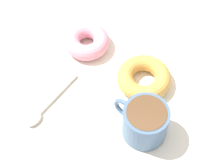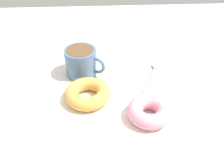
{
  "view_description": "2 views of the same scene",
  "coord_description": "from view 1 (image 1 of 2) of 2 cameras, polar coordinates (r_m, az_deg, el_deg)",
  "views": [
    {
      "loc": [
        8.18,
        -41.41,
        65.52
      ],
      "look_at": [
        -0.43,
        -0.81,
        2.3
      ],
      "focal_mm": 60.0,
      "sensor_mm": 36.0,
      "label": 1
    },
    {
      "loc": [
        2.29,
        48.36,
        41.02
      ],
      "look_at": [
        -0.43,
        -0.81,
        2.3
      ],
      "focal_mm": 40.0,
      "sensor_mm": 36.0,
      "label": 2
    }
  ],
  "objects": [
    {
      "name": "donut_near_cup",
      "position": [
        0.83,
        -3.85,
        6.5
      ],
      "size": [
        9.94,
        9.94,
        3.46
      ],
      "primitive_type": "torus",
      "color": "pink",
      "rests_on": "napkin"
    },
    {
      "name": "napkin",
      "position": [
        0.77,
        0.0,
        -0.87
      ],
      "size": [
        34.06,
        34.06,
        0.3
      ],
      "primitive_type": "cube",
      "rotation": [
        0.0,
        0.0,
        0.03
      ],
      "color": "white",
      "rests_on": "ground_plane"
    },
    {
      "name": "coffee_cup",
      "position": [
        0.69,
        4.97,
        -5.68
      ],
      "size": [
        10.94,
        8.53,
        7.45
      ],
      "color": "slate",
      "rests_on": "napkin"
    },
    {
      "name": "donut_far",
      "position": [
        0.77,
        4.88,
        0.91
      ],
      "size": [
        11.15,
        11.15,
        3.36
      ],
      "primitive_type": "torus",
      "color": "gold",
      "rests_on": "napkin"
    },
    {
      "name": "spoon",
      "position": [
        0.75,
        -10.61,
        -4.1
      ],
      "size": [
        7.53,
        14.21,
        0.9
      ],
      "color": "#B7B2A8",
      "rests_on": "napkin"
    },
    {
      "name": "ground_plane",
      "position": [
        0.79,
        0.43,
        -0.89
      ],
      "size": [
        120.0,
        120.0,
        2.0
      ],
      "primitive_type": "cube",
      "color": "#B2BCC6"
    }
  ]
}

